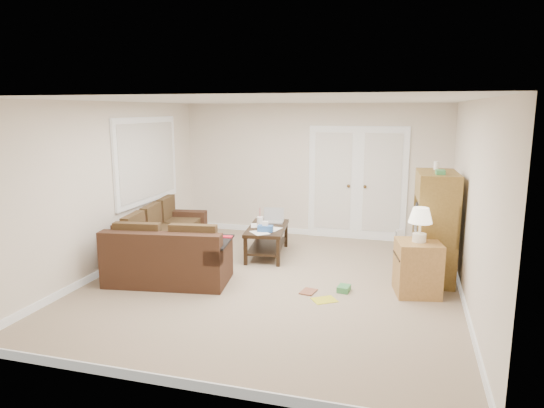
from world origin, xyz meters
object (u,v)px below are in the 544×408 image
(sectional_sofa, at_px, (166,248))
(side_cabinet, at_px, (418,263))
(coffee_table, at_px, (267,239))
(tv_armoire, at_px, (434,226))

(sectional_sofa, height_order, side_cabinet, side_cabinet)
(coffee_table, bearing_deg, sectional_sofa, -148.86)
(sectional_sofa, xyz_separation_m, side_cabinet, (3.67, -0.08, 0.11))
(tv_armoire, bearing_deg, sectional_sofa, -174.67)
(coffee_table, bearing_deg, tv_armoire, -18.01)
(sectional_sofa, relative_size, tv_armoire, 1.59)
(tv_armoire, bearing_deg, coffee_table, 166.57)
(sectional_sofa, bearing_deg, tv_armoire, 0.06)
(side_cabinet, bearing_deg, coffee_table, 143.17)
(tv_armoire, xyz_separation_m, side_cabinet, (-0.21, -0.66, -0.36))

